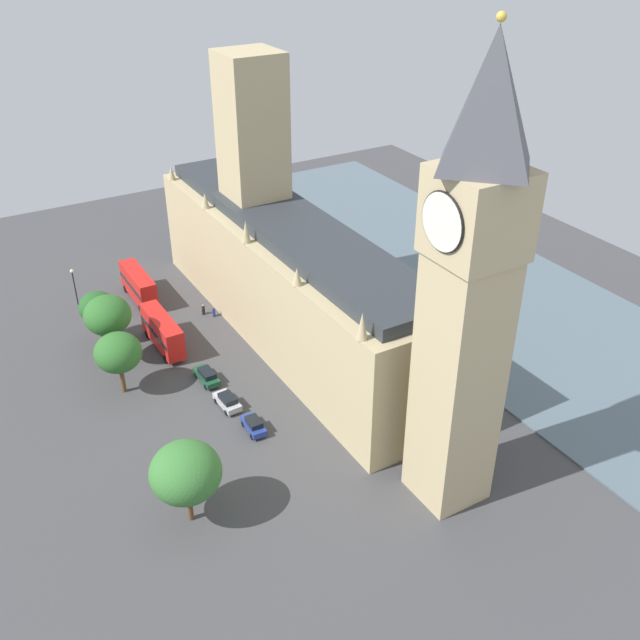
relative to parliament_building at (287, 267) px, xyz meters
name	(u,v)px	position (x,y,z in m)	size (l,w,h in m)	color
ground_plane	(281,336)	(1.99, 1.47, -9.79)	(130.81, 130.81, 0.00)	#424244
river_thames	(462,280)	(-31.01, 1.47, -9.66)	(34.81, 117.73, 0.25)	slate
parliament_building	(287,267)	(0.00, 0.00, 0.00)	(14.17, 59.75, 36.76)	tan
clock_tower	(469,287)	(1.35, 37.19, 14.45)	(7.50, 7.50, 46.94)	tan
double_decker_bus_near_tower	(138,285)	(15.84, -18.88, -7.15)	(2.66, 10.50, 4.75)	red
double_decker_bus_under_trees	(162,331)	(17.32, -4.14, -7.15)	(2.75, 10.53, 4.75)	red
car_dark_green_kerbside	(207,376)	(15.39, 6.37, -8.90)	(2.00, 4.80, 1.74)	#19472D
car_silver_trailing	(227,401)	(15.29, 12.63, -8.90)	(2.14, 4.46, 1.74)	#B7B7BC
car_blue_far_end	(254,425)	(14.54, 18.36, -8.90)	(1.95, 4.14, 1.74)	navy
pedestrian_corner	(214,312)	(8.04, -8.48, -9.07)	(0.55, 0.64, 1.60)	navy
pedestrian_midblock	(203,310)	(9.15, -9.80, -9.05)	(0.62, 0.69, 1.65)	black
plane_tree_opposite_hall	(97,307)	(24.18, -9.95, -4.32)	(5.03, 5.03, 7.65)	brown
plane_tree_by_river_gate	(186,473)	(26.00, 27.56, -3.61)	(7.07, 7.07, 9.20)	brown
plane_tree_leading	(118,353)	(25.23, 3.07, -3.96)	(5.83, 5.83, 8.34)	brown
plane_tree_slot_10	(108,315)	(24.31, -3.69, -2.38)	(6.08, 6.08, 10.03)	brown
street_lamp_slot_11	(74,281)	(24.63, -21.65, -5.40)	(0.56, 0.56, 6.28)	black
street_lamp_slot_12	(190,469)	(24.79, 25.11, -5.61)	(0.56, 0.56, 5.93)	black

